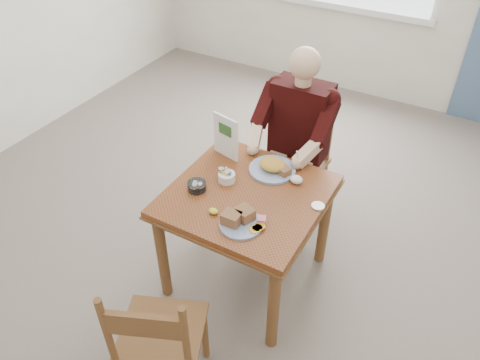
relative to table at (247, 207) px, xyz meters
The scene contains 14 objects.
floor 0.64m from the table, ahead, with size 6.00×6.00×0.00m, color #6F6659.
lemon_wedge 0.30m from the table, 107.32° to the right, with size 0.06×0.04×0.03m, color yellow.
napkin 0.35m from the table, 46.98° to the left, with size 0.08×0.07×0.05m, color white.
metal_dish 0.44m from the table, 12.49° to the left, with size 0.08×0.08×0.01m, color silver.
table is the anchor object (origin of this frame).
chair_far 0.81m from the table, 90.00° to the left, with size 0.42×0.42×0.95m.
chair_near 0.95m from the table, 89.02° to the right, with size 0.55×0.55×0.95m.
diner 0.73m from the table, 90.00° to the left, with size 0.53×0.56×1.39m.
near_plate 0.30m from the table, 68.86° to the right, with size 0.28×0.27×0.08m.
far_plate 0.31m from the table, 81.40° to the left, with size 0.39×0.39×0.08m.
caddy 0.22m from the table, 166.30° to the left, with size 0.14×0.14×0.08m.
shakers 0.24m from the table, 166.95° to the left, with size 0.08×0.04×0.08m.
creamer 0.33m from the table, 156.18° to the right, with size 0.14×0.14×0.05m.
menu 0.48m from the table, 138.69° to the left, with size 0.20×0.06×0.30m.
Camera 1 is at (1.02, -1.89, 2.56)m, focal length 35.00 mm.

